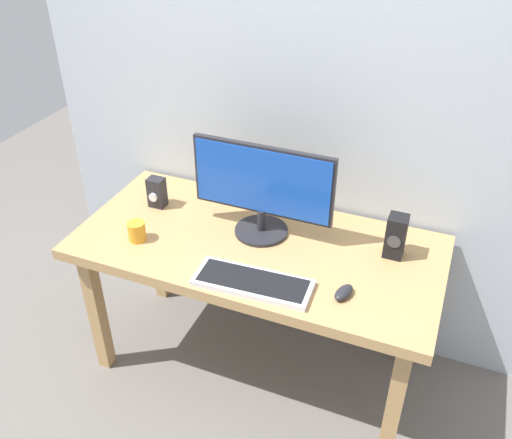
# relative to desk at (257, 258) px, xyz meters

# --- Properties ---
(ground_plane) EXTENTS (6.00, 6.00, 0.00)m
(ground_plane) POSITION_rel_desk_xyz_m (0.00, 0.00, -0.66)
(ground_plane) COLOR slate
(wall_back) EXTENTS (2.45, 0.04, 3.00)m
(wall_back) POSITION_rel_desk_xyz_m (0.00, 0.41, 0.84)
(wall_back) COLOR #B2BCC6
(wall_back) RESTS_ON ground_plane
(desk) EXTENTS (1.57, 0.74, 0.74)m
(desk) POSITION_rel_desk_xyz_m (0.00, 0.00, 0.00)
(desk) COLOR tan
(desk) RESTS_ON ground_plane
(monitor) EXTENTS (0.62, 0.23, 0.41)m
(monitor) POSITION_rel_desk_xyz_m (-0.01, 0.09, 0.30)
(monitor) COLOR #232328
(monitor) RESTS_ON desk
(keyboard_primary) EXTENTS (0.47, 0.19, 0.03)m
(keyboard_primary) POSITION_rel_desk_xyz_m (0.09, -0.26, 0.10)
(keyboard_primary) COLOR silver
(keyboard_primary) RESTS_ON desk
(mouse) EXTENTS (0.08, 0.11, 0.03)m
(mouse) POSITION_rel_desk_xyz_m (0.43, -0.19, 0.10)
(mouse) COLOR #232328
(mouse) RESTS_ON desk
(speaker_right) EXTENTS (0.08, 0.08, 0.19)m
(speaker_right) POSITION_rel_desk_xyz_m (0.55, 0.14, 0.18)
(speaker_right) COLOR black
(speaker_right) RESTS_ON desk
(audio_controller) EXTENTS (0.08, 0.07, 0.14)m
(audio_controller) POSITION_rel_desk_xyz_m (-0.54, 0.10, 0.16)
(audio_controller) COLOR #232328
(audio_controller) RESTS_ON desk
(coffee_mug) EXTENTS (0.08, 0.08, 0.09)m
(coffee_mug) POSITION_rel_desk_xyz_m (-0.48, -0.17, 0.13)
(coffee_mug) COLOR orange
(coffee_mug) RESTS_ON desk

